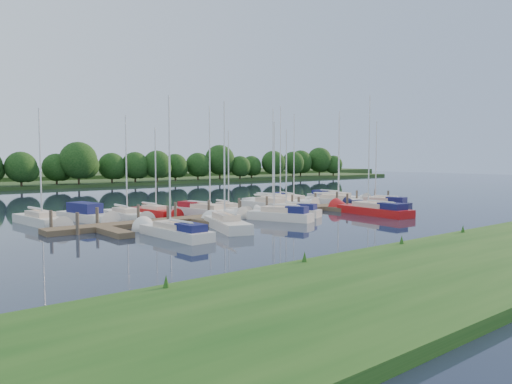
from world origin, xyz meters
TOP-DOWN VIEW (x-y plane):
  - ground at (0.00, 0.00)m, footprint 260.00×260.00m
  - dock at (0.00, 7.31)m, footprint 40.00×6.00m
  - mooring_pilings at (0.00, 8.43)m, footprint 38.24×2.84m
  - far_shore at (0.00, 75.00)m, footprint 180.00×30.00m
  - distant_hill at (0.00, 100.00)m, footprint 220.00×40.00m
  - treeline at (-4.19, 61.96)m, footprint 146.03×10.10m
  - sailboat_n_0 at (-18.46, 13.76)m, footprint 2.55×7.61m
  - motorboat at (-14.66, 13.91)m, footprint 3.09×6.98m
  - sailboat_n_2 at (-11.43, 13.07)m, footprint 1.79×7.38m
  - sailboat_n_3 at (-8.24, 13.79)m, footprint 2.19×6.69m
  - sailboat_n_4 at (-4.43, 10.76)m, footprint 3.35×8.35m
  - sailboat_n_5 at (-1.38, 11.67)m, footprint 1.89×6.54m
  - sailboat_n_6 at (3.80, 11.06)m, footprint 2.16×8.43m
  - sailboat_n_7 at (6.90, 13.37)m, footprint 4.05×9.17m
  - sailboat_n_8 at (10.30, 14.73)m, footprint 3.59×8.67m
  - sailboat_n_9 at (13.45, 10.62)m, footprint 4.45×8.55m
  - sailboat_n_10 at (17.45, 14.12)m, footprint 2.52×9.27m
  - sailboat_s_0 at (-13.25, 1.59)m, footprint 2.13×7.86m
  - sailboat_s_1 at (-8.19, 2.50)m, footprint 3.83×7.78m
  - sailboat_s_2 at (-1.64, 3.81)m, footprint 3.59×6.72m
  - sailboat_s_3 at (1.36, 5.55)m, footprint 3.63×6.30m
  - sailboat_s_4 at (8.21, 1.48)m, footprint 2.93×9.33m
  - sailboat_s_5 at (13.53, 4.62)m, footprint 2.81×7.52m

SIDE VIEW (x-z plane):
  - ground at x=0.00m, z-range 0.00..0.00m
  - dock at x=0.00m, z-range 0.00..0.40m
  - sailboat_n_2 at x=-11.43m, z-range -4.45..4.99m
  - sailboat_n_5 at x=-1.38m, z-range -3.93..4.47m
  - sailboat_n_3 at x=-8.24m, z-range -4.00..4.54m
  - sailboat_n_9 at x=13.45m, z-range -5.19..5.73m
  - sailboat_n_7 at x=6.90m, z-range -5.52..6.07m
  - sailboat_n_0 at x=-18.46m, z-range -4.60..5.16m
  - sailboat_s_1 at x=-8.19m, z-range -4.77..5.34m
  - sailboat_n_6 at x=3.80m, z-range -5.17..5.75m
  - far_shore at x=0.00m, z-range 0.00..0.60m
  - sailboat_n_10 at x=17.45m, z-range -5.51..6.13m
  - sailboat_n_8 at x=10.30m, z-range -5.10..5.73m
  - sailboat_s_0 at x=-13.25m, z-range -4.68..5.31m
  - sailboat_n_4 at x=-4.43m, z-range -4.94..5.58m
  - sailboat_s_3 at x=1.36m, z-range -3.88..4.54m
  - sailboat_s_4 at x=8.21m, z-range -5.55..6.21m
  - sailboat_s_5 at x=13.53m, z-range -4.51..5.19m
  - sailboat_s_2 at x=-1.64m, z-range -4.14..4.82m
  - motorboat at x=-14.66m, z-range -0.60..1.37m
  - mooring_pilings at x=0.00m, z-range -0.40..1.60m
  - distant_hill at x=0.00m, z-range 0.00..1.40m
  - treeline at x=-4.19m, z-range -0.05..8.18m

